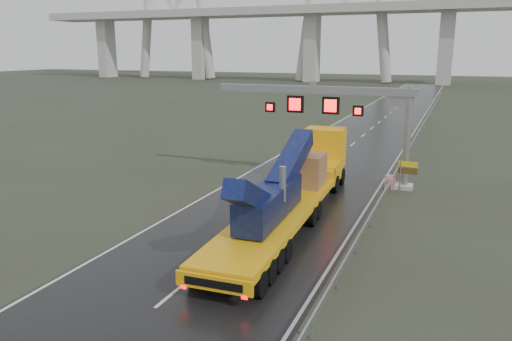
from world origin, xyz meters
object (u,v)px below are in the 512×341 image
at_px(sign_gantry, 340,107).
at_px(heavy_haul_truck, 298,181).
at_px(striped_barrier, 390,182).
at_px(exit_sign_pair, 408,171).

relative_size(sign_gantry, heavy_haul_truck, 0.70).
bearing_deg(striped_barrier, sign_gantry, 144.81).
distance_m(sign_gantry, exit_sign_pair, 6.55).
distance_m(sign_gantry, striped_barrier, 6.44).
xyz_separation_m(heavy_haul_truck, striped_barrier, (4.52, 7.18, -1.37)).
relative_size(sign_gantry, exit_sign_pair, 6.65).
bearing_deg(exit_sign_pair, striped_barrier, 172.85).
xyz_separation_m(heavy_haul_truck, exit_sign_pair, (5.69, 6.93, -0.35)).
bearing_deg(striped_barrier, heavy_haul_truck, -146.64).
bearing_deg(sign_gantry, heavy_haul_truck, -94.53).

